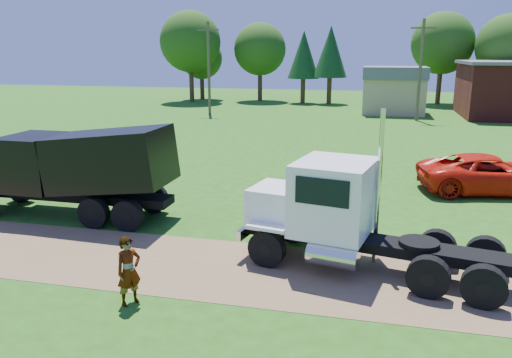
% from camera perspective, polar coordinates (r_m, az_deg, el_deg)
% --- Properties ---
extents(ground, '(140.00, 140.00, 0.00)m').
position_cam_1_polar(ground, '(14.62, 3.89, -10.87)').
color(ground, '#274E11').
rests_on(ground, ground).
extents(dirt_track, '(120.00, 4.20, 0.01)m').
position_cam_1_polar(dirt_track, '(14.62, 3.89, -10.85)').
color(dirt_track, brown).
rests_on(dirt_track, ground).
extents(white_semi_tractor, '(7.92, 3.97, 4.67)m').
position_cam_1_polar(white_semi_tractor, '(14.97, 9.13, -3.85)').
color(white_semi_tractor, black).
rests_on(white_semi_tractor, ground).
extents(black_dump_truck, '(8.28, 2.60, 3.58)m').
position_cam_1_polar(black_dump_truck, '(20.19, -19.89, 1.35)').
color(black_dump_truck, black).
rests_on(black_dump_truck, ground).
extents(orange_pickup, '(6.62, 3.95, 1.72)m').
position_cam_1_polar(orange_pickup, '(24.85, 25.14, 0.54)').
color(orange_pickup, red).
rests_on(orange_pickup, ground).
extents(spectator_a, '(0.73, 0.78, 1.79)m').
position_cam_1_polar(spectator_a, '(13.10, -14.33, -10.13)').
color(spectator_a, '#999999').
rests_on(spectator_a, ground).
extents(spectator_b, '(1.12, 1.00, 1.92)m').
position_cam_1_polar(spectator_b, '(20.00, 7.57, -1.00)').
color(spectator_b, '#999999').
rests_on(spectator_b, ground).
extents(tan_shed, '(6.20, 5.40, 4.70)m').
position_cam_1_polar(tan_shed, '(53.23, 15.47, 9.82)').
color(tan_shed, tan).
rests_on(tan_shed, ground).
extents(utility_poles, '(42.20, 0.28, 9.00)m').
position_cam_1_polar(utility_poles, '(48.25, 18.27, 11.92)').
color(utility_poles, '#483729').
rests_on(utility_poles, ground).
extents(tree_row, '(53.09, 11.43, 11.07)m').
position_cam_1_polar(tree_row, '(62.10, 12.11, 14.37)').
color(tree_row, '#3D2719').
rests_on(tree_row, ground).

